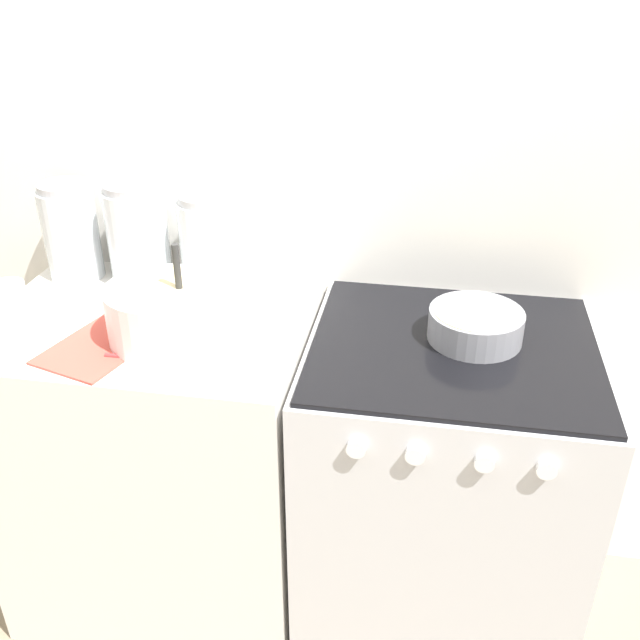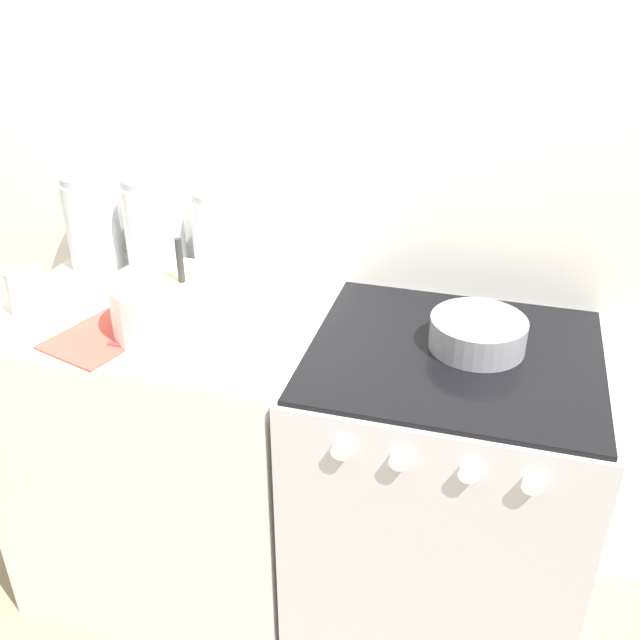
# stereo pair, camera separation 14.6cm
# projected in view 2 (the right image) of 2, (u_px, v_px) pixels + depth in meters

# --- Properties ---
(wall_back) EXTENTS (4.56, 0.05, 2.40)m
(wall_back) POSITION_uv_depth(u_px,v_px,m) (341.00, 165.00, 1.81)
(wall_back) COLOR white
(wall_back) RESTS_ON ground_plane
(countertop_cabinet) EXTENTS (0.78, 0.60, 0.89)m
(countertop_cabinet) POSITION_uv_depth(u_px,v_px,m) (174.00, 450.00, 2.00)
(countertop_cabinet) COLOR silver
(countertop_cabinet) RESTS_ON ground_plane
(stove) EXTENTS (0.68, 0.62, 0.89)m
(stove) POSITION_uv_depth(u_px,v_px,m) (439.00, 501.00, 1.82)
(stove) COLOR silver
(stove) RESTS_ON ground_plane
(mixing_bowl) EXTENTS (0.26, 0.26, 0.24)m
(mixing_bowl) POSITION_uv_depth(u_px,v_px,m) (167.00, 302.00, 1.65)
(mixing_bowl) COLOR white
(mixing_bowl) RESTS_ON countertop_cabinet
(baking_pan) EXTENTS (0.22, 0.22, 0.07)m
(baking_pan) POSITION_uv_depth(u_px,v_px,m) (478.00, 332.00, 1.61)
(baking_pan) COLOR gray
(baking_pan) RESTS_ON stove
(storage_jar_left) EXTENTS (0.14, 0.14, 0.26)m
(storage_jar_left) POSITION_uv_depth(u_px,v_px,m) (93.00, 228.00, 1.96)
(storage_jar_left) COLOR silver
(storage_jar_left) RESTS_ON countertop_cabinet
(storage_jar_middle) EXTENTS (0.16, 0.16, 0.27)m
(storage_jar_middle) POSITION_uv_depth(u_px,v_px,m) (155.00, 234.00, 1.92)
(storage_jar_middle) COLOR silver
(storage_jar_middle) RESTS_ON countertop_cabinet
(storage_jar_right) EXTENTS (0.14, 0.14, 0.25)m
(storage_jar_right) POSITION_uv_depth(u_px,v_px,m) (220.00, 244.00, 1.88)
(storage_jar_right) COLOR silver
(storage_jar_right) RESTS_ON countertop_cabinet
(tin_can) EXTENTS (0.08, 0.08, 0.12)m
(tin_can) POSITION_uv_depth(u_px,v_px,m) (26.00, 292.00, 1.74)
(tin_can) COLOR silver
(tin_can) RESTS_ON countertop_cabinet
(recipe_page) EXTENTS (0.25, 0.29, 0.01)m
(recipe_page) POSITION_uv_depth(u_px,v_px,m) (104.00, 335.00, 1.66)
(recipe_page) COLOR #CC4C3F
(recipe_page) RESTS_ON countertop_cabinet
(measuring_spoon) EXTENTS (0.12, 0.04, 0.04)m
(measuring_spoon) POSITION_uv_depth(u_px,v_px,m) (143.00, 346.00, 1.60)
(measuring_spoon) COLOR red
(measuring_spoon) RESTS_ON countertop_cabinet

